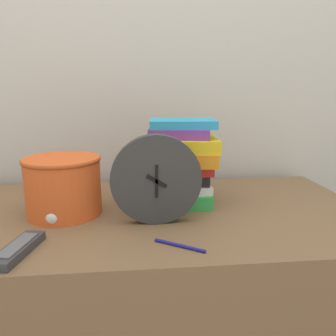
{
  "coord_description": "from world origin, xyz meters",
  "views": [
    {
      "loc": [
        -0.01,
        -0.6,
        1.11
      ],
      "look_at": [
        0.09,
        0.32,
        0.89
      ],
      "focal_mm": 35.0,
      "sensor_mm": 36.0,
      "label": 1
    }
  ],
  "objects_px": {
    "tv_remote": "(18,249)",
    "basket": "(63,184)",
    "desk_clock": "(156,180)",
    "pen": "(180,245)",
    "book_stack": "(179,162)",
    "crumpled_paper_ball": "(54,216)"
  },
  "relations": [
    {
      "from": "basket",
      "to": "tv_remote",
      "type": "bearing_deg",
      "value": -102.86
    },
    {
      "from": "tv_remote",
      "to": "desk_clock",
      "type": "bearing_deg",
      "value": 24.58
    },
    {
      "from": "tv_remote",
      "to": "basket",
      "type": "bearing_deg",
      "value": 77.14
    },
    {
      "from": "basket",
      "to": "pen",
      "type": "bearing_deg",
      "value": -38.8
    },
    {
      "from": "basket",
      "to": "pen",
      "type": "relative_size",
      "value": 1.97
    },
    {
      "from": "book_stack",
      "to": "crumpled_paper_ball",
      "type": "xyz_separation_m",
      "value": [
        -0.36,
        -0.14,
        -0.11
      ]
    },
    {
      "from": "basket",
      "to": "pen",
      "type": "distance_m",
      "value": 0.4
    },
    {
      "from": "book_stack",
      "to": "basket",
      "type": "relative_size",
      "value": 1.21
    },
    {
      "from": "book_stack",
      "to": "pen",
      "type": "distance_m",
      "value": 0.34
    },
    {
      "from": "book_stack",
      "to": "pen",
      "type": "height_order",
      "value": "book_stack"
    },
    {
      "from": "tv_remote",
      "to": "pen",
      "type": "relative_size",
      "value": 1.48
    },
    {
      "from": "tv_remote",
      "to": "crumpled_paper_ball",
      "type": "xyz_separation_m",
      "value": [
        0.04,
        0.16,
        0.01
      ]
    },
    {
      "from": "desk_clock",
      "to": "book_stack",
      "type": "distance_m",
      "value": 0.18
    },
    {
      "from": "basket",
      "to": "desk_clock",
      "type": "bearing_deg",
      "value": -20.02
    },
    {
      "from": "book_stack",
      "to": "crumpled_paper_ball",
      "type": "relative_size",
      "value": 5.16
    },
    {
      "from": "pen",
      "to": "book_stack",
      "type": "bearing_deg",
      "value": 82.97
    },
    {
      "from": "basket",
      "to": "crumpled_paper_ball",
      "type": "distance_m",
      "value": 0.11
    },
    {
      "from": "desk_clock",
      "to": "tv_remote",
      "type": "height_order",
      "value": "desk_clock"
    },
    {
      "from": "tv_remote",
      "to": "pen",
      "type": "height_order",
      "value": "tv_remote"
    },
    {
      "from": "basket",
      "to": "crumpled_paper_ball",
      "type": "bearing_deg",
      "value": -97.73
    },
    {
      "from": "desk_clock",
      "to": "pen",
      "type": "height_order",
      "value": "desk_clock"
    },
    {
      "from": "book_stack",
      "to": "basket",
      "type": "distance_m",
      "value": 0.35
    }
  ]
}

